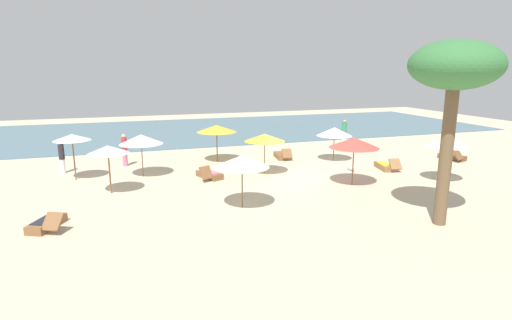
% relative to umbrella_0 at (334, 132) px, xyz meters
% --- Properties ---
extents(ground_plane, '(60.00, 60.00, 0.00)m').
position_rel_umbrella_0_xyz_m(ground_plane, '(-3.85, -2.86, -1.71)').
color(ground_plane, beige).
extents(ocean_water, '(48.00, 16.00, 0.06)m').
position_rel_umbrella_0_xyz_m(ocean_water, '(-3.85, 14.14, -1.68)').
color(ocean_water, slate).
rests_on(ocean_water, ground_plane).
extents(umbrella_0, '(2.06, 2.06, 1.95)m').
position_rel_umbrella_0_xyz_m(umbrella_0, '(0.00, 0.00, 0.00)').
color(umbrella_0, brown).
rests_on(umbrella_0, ground_plane).
extents(umbrella_1, '(2.13, 2.13, 2.10)m').
position_rel_umbrella_0_xyz_m(umbrella_1, '(-10.79, -0.20, 0.16)').
color(umbrella_1, olive).
rests_on(umbrella_1, ground_plane).
extents(umbrella_2, '(2.28, 2.28, 2.12)m').
position_rel_umbrella_0_xyz_m(umbrella_2, '(-6.53, 1.83, 0.22)').
color(umbrella_2, brown).
rests_on(umbrella_2, ground_plane).
extents(umbrella_3, '(1.74, 1.74, 2.10)m').
position_rel_umbrella_0_xyz_m(umbrella_3, '(-12.27, -2.78, 0.21)').
color(umbrella_3, brown).
rests_on(umbrella_3, ground_plane).
extents(umbrella_4, '(2.25, 2.25, 2.22)m').
position_rel_umbrella_0_xyz_m(umbrella_4, '(-1.68, -4.87, 0.28)').
color(umbrella_4, brown).
rests_on(umbrella_4, ground_plane).
extents(umbrella_5, '(2.03, 2.03, 2.07)m').
position_rel_umbrella_0_xyz_m(umbrella_5, '(-4.89, -1.75, 0.18)').
color(umbrella_5, olive).
rests_on(umbrella_5, ground_plane).
extents(umbrella_6, '(1.73, 1.73, 2.23)m').
position_rel_umbrella_0_xyz_m(umbrella_6, '(-13.93, 0.09, 0.36)').
color(umbrella_6, brown).
rests_on(umbrella_6, ground_plane).
extents(umbrella_7, '(2.10, 2.10, 2.07)m').
position_rel_umbrella_0_xyz_m(umbrella_7, '(-7.38, -6.28, 0.13)').
color(umbrella_7, brown).
rests_on(umbrella_7, ground_plane).
extents(umbrella_8, '(1.98, 1.98, 2.16)m').
position_rel_umbrella_0_xyz_m(umbrella_8, '(2.83, -5.72, 0.22)').
color(umbrella_8, brown).
rests_on(umbrella_8, ground_plane).
extents(lounger_0, '(1.23, 1.74, 0.74)m').
position_rel_umbrella_0_xyz_m(lounger_0, '(-7.72, -1.64, -1.53)').
color(lounger_0, brown).
rests_on(lounger_0, ground_plane).
extents(lounger_1, '(0.93, 1.79, 0.67)m').
position_rel_umbrella_0_xyz_m(lounger_1, '(1.59, -2.81, -1.53)').
color(lounger_1, olive).
rests_on(lounger_1, ground_plane).
extents(lounger_2, '(1.26, 1.79, 0.67)m').
position_rel_umbrella_0_xyz_m(lounger_2, '(-14.24, -6.30, -1.53)').
color(lounger_2, brown).
rests_on(lounger_2, ground_plane).
extents(lounger_3, '(0.82, 1.77, 0.67)m').
position_rel_umbrella_0_xyz_m(lounger_3, '(-2.68, 1.46, -1.54)').
color(lounger_3, brown).
rests_on(lounger_3, ground_plane).
extents(lounger_4, '(1.09, 1.78, 0.70)m').
position_rel_umbrella_0_xyz_m(lounger_4, '(6.79, -2.02, -1.54)').
color(lounger_4, brown).
rests_on(lounger_4, ground_plane).
extents(person_0, '(0.34, 0.34, 1.69)m').
position_rel_umbrella_0_xyz_m(person_0, '(-14.68, 1.68, -0.84)').
color(person_0, white).
rests_on(person_0, ground_plane).
extents(person_1, '(0.42, 0.42, 1.76)m').
position_rel_umbrella_0_xyz_m(person_1, '(3.19, 4.36, -0.82)').
color(person_1, white).
rests_on(person_1, ground_plane).
extents(person_2, '(0.40, 0.40, 1.78)m').
position_rel_umbrella_0_xyz_m(person_2, '(-11.60, 2.34, -0.79)').
color(person_2, '#D17299').
rests_on(person_2, ground_plane).
extents(palm_1, '(2.92, 2.92, 6.19)m').
position_rel_umbrella_0_xyz_m(palm_1, '(-1.36, -10.08, 3.50)').
color(palm_1, brown).
rests_on(palm_1, ground_plane).
extents(dog, '(0.29, 0.66, 0.31)m').
position_rel_umbrella_0_xyz_m(dog, '(-0.35, -2.54, -1.54)').
color(dog, silver).
rests_on(dog, ground_plane).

